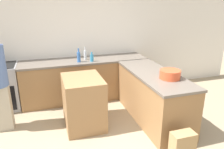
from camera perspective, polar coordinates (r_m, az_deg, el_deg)
name	(u,v)px	position (r m, az deg, el deg)	size (l,w,h in m)	color
wall_back	(80,35)	(4.92, -8.23, 10.19)	(8.00, 0.06, 2.70)	white
counter_back	(85,79)	(4.80, -7.02, -1.19)	(2.66, 0.69, 0.88)	olive
counter_peninsula	(152,96)	(4.01, 10.53, -5.50)	(0.69, 1.86, 0.88)	olive
island_table	(83,102)	(3.76, -7.50, -7.14)	(0.63, 0.80, 0.87)	#997047
mixing_bowl	(170,74)	(3.59, 14.90, 0.04)	(0.33, 0.33, 0.14)	#DB512D
dish_soap_bottle	(92,58)	(4.49, -5.30, 4.38)	(0.07, 0.07, 0.19)	#338CBF
water_bottle_blue	(79,57)	(4.47, -8.69, 4.64)	(0.07, 0.07, 0.28)	#386BB7
vinegar_bottle_clear	(85,55)	(4.65, -7.02, 5.15)	(0.06, 0.06, 0.26)	silver
paper_bag	(182,147)	(3.22, 17.87, -17.47)	(0.32, 0.18, 0.42)	#A88456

